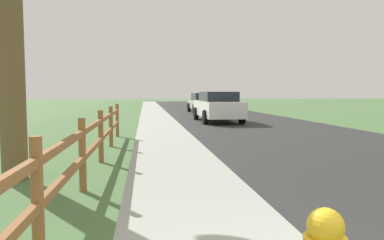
# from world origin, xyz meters

# --- Properties ---
(ground_plane) EXTENTS (120.00, 120.00, 0.00)m
(ground_plane) POSITION_xyz_m (0.00, 25.00, 0.00)
(ground_plane) COLOR #4B6F3F
(road_asphalt) EXTENTS (7.00, 66.00, 0.01)m
(road_asphalt) POSITION_xyz_m (3.50, 27.00, 0.00)
(road_asphalt) COLOR #2C2C2C
(road_asphalt) RESTS_ON ground
(curb_concrete) EXTENTS (6.00, 66.00, 0.01)m
(curb_concrete) POSITION_xyz_m (-3.00, 27.00, 0.00)
(curb_concrete) COLOR #A1A398
(curb_concrete) RESTS_ON ground
(grass_verge) EXTENTS (5.00, 66.00, 0.00)m
(grass_verge) POSITION_xyz_m (-4.50, 27.00, 0.01)
(grass_verge) COLOR #4B6F3F
(grass_verge) RESTS_ON ground
(rail_fence) EXTENTS (0.11, 11.75, 1.14)m
(rail_fence) POSITION_xyz_m (-2.61, 5.31, 0.66)
(rail_fence) COLOR brown
(rail_fence) RESTS_ON ground
(parked_suv_white) EXTENTS (2.05, 5.00, 1.56)m
(parked_suv_white) POSITION_xyz_m (2.07, 17.07, 0.81)
(parked_suv_white) COLOR white
(parked_suv_white) RESTS_ON ground
(parked_car_beige) EXTENTS (2.19, 4.58, 1.48)m
(parked_car_beige) POSITION_xyz_m (2.78, 25.84, 0.76)
(parked_car_beige) COLOR #C6B793
(parked_car_beige) RESTS_ON ground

